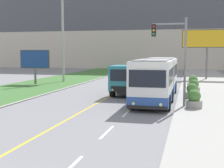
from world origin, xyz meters
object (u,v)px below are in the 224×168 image
Objects in this scene: planter_round_far at (193,82)px; city_bus at (157,79)px; traffic_light_mast at (175,51)px; billboard_small at (35,60)px; dump_truck at (129,80)px; billboard_large at (207,40)px; planter_round_third at (194,87)px; planter_round_second at (192,92)px; utility_pole_far at (63,36)px; planter_round_near at (194,100)px.

city_bus is at bearing -108.67° from planter_round_far.
traffic_light_mast is 1.52× the size of billboard_small.
dump_truck is 13.63m from billboard_small.
city_bus is 19.93m from billboard_large.
planter_round_far is (-1.83, -10.81, -4.57)m from billboard_large.
billboard_large is 15.63m from planter_round_third.
planter_round_far is (0.17, 8.03, 0.01)m from planter_round_second.
dump_truck is 5.61× the size of planter_round_far.
utility_pole_far is 9.04× the size of planter_round_far.
traffic_light_mast is 19.48m from billboard_small.
billboard_large is at bearing 76.39° from city_bus.
planter_round_far is at bearing 71.33° from city_bus.
planter_round_second is (2.62, 0.22, -1.00)m from city_bus.
traffic_light_mast reaches higher than planter_round_far.
planter_round_far reaches higher than planter_round_near.
billboard_small is at bearing 155.95° from planter_round_second.
planter_round_second is at bearing 4.70° from city_bus.
traffic_light_mast reaches higher than planter_round_near.
billboard_large is 5.87× the size of planter_round_third.
planter_round_third is (2.84, 4.23, -1.02)m from city_bus.
billboard_large reaches higher than billboard_small.
planter_round_near is at bearing -34.09° from billboard_small.
billboard_large reaches higher than city_bus.
utility_pole_far is (-12.63, 11.57, 3.94)m from city_bus.
utility_pole_far is 2.84× the size of billboard_small.
planter_round_second is (5.15, -1.25, -0.70)m from dump_truck.
planter_round_second is at bearing 71.66° from traffic_light_mast.
city_bus reaches higher than planter_round_far.
dump_truck is 0.62× the size of utility_pole_far.
traffic_light_mast reaches higher than planter_round_third.
utility_pole_far is 9.78× the size of planter_round_third.
planter_round_far is (5.31, 6.77, -0.69)m from dump_truck.
dump_truck is 5.82× the size of planter_round_near.
planter_round_third is at bearing -96.82° from billboard_large.
planter_round_near is at bearing -90.30° from planter_round_far.
dump_truck reaches higher than planter_round_third.
city_bus is at bearing -123.88° from planter_round_third.
city_bus is 4.19m from traffic_light_mast.
planter_round_third is at bearing -25.37° from utility_pole_far.
dump_truck is at bearing -152.81° from planter_round_third.
dump_truck is at bearing 134.91° from planter_round_near.
city_bus reaches higher than planter_round_second.
planter_round_far is at bearing -99.60° from billboard_large.
planter_round_far is at bearing 88.82° from planter_round_second.
traffic_light_mast is at bearing -46.56° from utility_pole_far.
utility_pole_far is at bearing 135.02° from dump_truck.
billboard_large reaches higher than planter_round_third.
utility_pole_far is at bearing 133.44° from traffic_light_mast.
city_bus is at bearing -42.48° from utility_pole_far.
dump_truck is 6.08m from planter_round_third.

